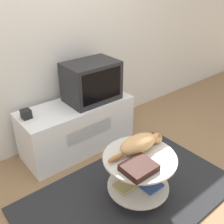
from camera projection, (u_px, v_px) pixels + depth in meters
name	position (u px, v px, depth m)	size (l,w,h in m)	color
ground_plane	(130.00, 196.00, 2.35)	(12.00, 12.00, 0.00)	#93704C
wall_back	(48.00, 25.00, 2.56)	(8.00, 0.05, 2.60)	silver
rug	(130.00, 195.00, 2.34)	(1.88, 1.13, 0.02)	#28282B
tv_stand	(78.00, 126.00, 2.87)	(1.21, 0.49, 0.54)	white
tv	(91.00, 81.00, 2.74)	(0.55, 0.38, 0.42)	#232326
speaker	(26.00, 114.00, 2.47)	(0.09, 0.09, 0.09)	black
coffee_table	(139.00, 172.00, 2.17)	(0.60, 0.60, 0.45)	#B2B2B7
dvd_box	(139.00, 168.00, 1.94)	(0.24, 0.21, 0.05)	black
cat	(140.00, 144.00, 2.13)	(0.56, 0.20, 0.14)	tan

